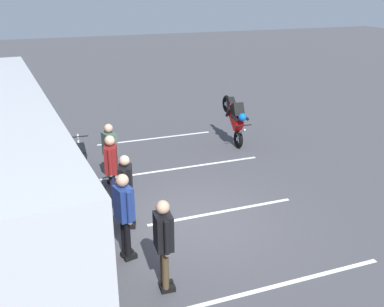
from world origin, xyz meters
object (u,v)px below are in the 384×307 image
object	(u,v)px
spectator_far_left	(164,238)
spectator_centre	(126,186)
spectator_far_right	(110,149)
spectator_left	(124,209)
spectator_right	(111,165)
stunt_motorcycle	(235,116)
parked_motorcycle_silver	(81,159)

from	to	relation	value
spectator_far_left	spectator_centre	size ratio (longest dim) A/B	1.03
spectator_far_left	spectator_far_right	bearing A→B (deg)	0.37
spectator_left	spectator_centre	xyz separation A→B (m)	(1.18, -0.29, -0.07)
spectator_right	spectator_far_right	world-z (taller)	spectator_right
spectator_left	spectator_right	bearing A→B (deg)	-4.86
stunt_motorcycle	parked_motorcycle_silver	bearing A→B (deg)	99.21
spectator_right	parked_motorcycle_silver	xyz separation A→B (m)	(2.12, 0.49, -0.60)
spectator_far_right	stunt_motorcycle	xyz separation A→B (m)	(1.73, -4.48, -0.03)
spectator_centre	spectator_far_left	bearing A→B (deg)	-176.88
spectator_left	stunt_motorcycle	world-z (taller)	spectator_left
spectator_centre	stunt_motorcycle	bearing A→B (deg)	-48.39
spectator_far_left	spectator_left	xyz separation A→B (m)	(1.18, 0.42, 0.04)
spectator_left	parked_motorcycle_silver	xyz separation A→B (m)	(4.41, 0.29, -0.60)
spectator_centre	stunt_motorcycle	xyz separation A→B (m)	(4.07, -4.58, -0.03)
spectator_centre	parked_motorcycle_silver	distance (m)	3.33
spectator_centre	spectator_right	size ratio (longest dim) A/B	0.95
spectator_left	stunt_motorcycle	distance (m)	7.16
spectator_far_left	stunt_motorcycle	bearing A→B (deg)	-34.75
spectator_far_left	spectator_right	bearing A→B (deg)	3.67
spectator_far_right	parked_motorcycle_silver	world-z (taller)	spectator_far_right
spectator_centre	parked_motorcycle_silver	size ratio (longest dim) A/B	0.83
parked_motorcycle_silver	spectator_far_right	bearing A→B (deg)	-142.82
stunt_motorcycle	spectator_centre	bearing A→B (deg)	131.61
spectator_right	stunt_motorcycle	world-z (taller)	spectator_right
spectator_right	spectator_left	bearing A→B (deg)	175.14
spectator_right	stunt_motorcycle	xyz separation A→B (m)	(2.96, -4.68, -0.09)
parked_motorcycle_silver	stunt_motorcycle	size ratio (longest dim) A/B	1.00
spectator_centre	spectator_left	bearing A→B (deg)	166.19
spectator_left	spectator_far_right	xyz separation A→B (m)	(3.52, -0.39, -0.07)
spectator_right	parked_motorcycle_silver	bearing A→B (deg)	12.91
spectator_far_right	stunt_motorcycle	world-z (taller)	spectator_far_right
spectator_far_left	spectator_far_right	size ratio (longest dim) A/B	1.03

